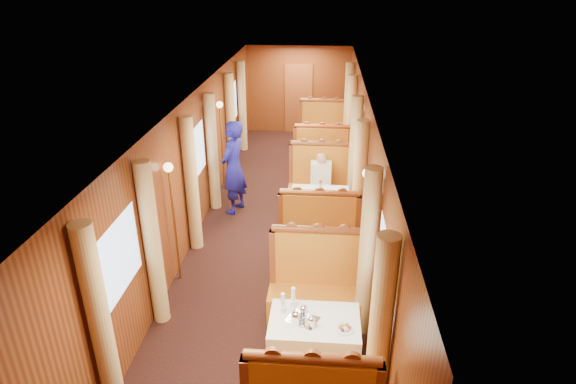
# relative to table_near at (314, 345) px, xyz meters

# --- Properties ---
(floor) EXTENTS (3.00, 12.00, 0.01)m
(floor) POSITION_rel_table_near_xyz_m (-0.75, 3.50, -0.38)
(floor) COLOR black
(floor) RESTS_ON ground
(ceiling) EXTENTS (3.00, 12.00, 0.01)m
(ceiling) POSITION_rel_table_near_xyz_m (-0.75, 3.50, 2.12)
(ceiling) COLOR silver
(ceiling) RESTS_ON wall_left
(wall_far) EXTENTS (3.00, 0.01, 2.50)m
(wall_far) POSITION_rel_table_near_xyz_m (-0.75, 9.50, 0.88)
(wall_far) COLOR brown
(wall_far) RESTS_ON floor
(wall_left) EXTENTS (0.01, 12.00, 2.50)m
(wall_left) POSITION_rel_table_near_xyz_m (-2.25, 3.50, 0.88)
(wall_left) COLOR brown
(wall_left) RESTS_ON floor
(wall_right) EXTENTS (0.01, 12.00, 2.50)m
(wall_right) POSITION_rel_table_near_xyz_m (0.75, 3.50, 0.88)
(wall_right) COLOR brown
(wall_right) RESTS_ON floor
(doorway_far) EXTENTS (0.80, 0.04, 2.00)m
(doorway_far) POSITION_rel_table_near_xyz_m (-0.75, 9.47, 0.62)
(doorway_far) COLOR brown
(doorway_far) RESTS_ON floor
(table_near) EXTENTS (1.05, 0.72, 0.75)m
(table_near) POSITION_rel_table_near_xyz_m (0.00, 0.00, 0.00)
(table_near) COLOR white
(table_near) RESTS_ON floor
(banquette_near_aft) EXTENTS (1.30, 0.55, 1.34)m
(banquette_near_aft) POSITION_rel_table_near_xyz_m (0.00, 1.01, 0.05)
(banquette_near_aft) COLOR #B54B14
(banquette_near_aft) RESTS_ON floor
(table_mid) EXTENTS (1.05, 0.72, 0.75)m
(table_mid) POSITION_rel_table_near_xyz_m (0.00, 3.50, 0.00)
(table_mid) COLOR white
(table_mid) RESTS_ON floor
(banquette_mid_fwd) EXTENTS (1.30, 0.55, 1.34)m
(banquette_mid_fwd) POSITION_rel_table_near_xyz_m (0.00, 2.49, 0.05)
(banquette_mid_fwd) COLOR #B54B14
(banquette_mid_fwd) RESTS_ON floor
(banquette_mid_aft) EXTENTS (1.30, 0.55, 1.34)m
(banquette_mid_aft) POSITION_rel_table_near_xyz_m (0.00, 4.51, 0.05)
(banquette_mid_aft) COLOR #B54B14
(banquette_mid_aft) RESTS_ON floor
(table_far) EXTENTS (1.05, 0.72, 0.75)m
(table_far) POSITION_rel_table_near_xyz_m (0.00, 7.00, 0.00)
(table_far) COLOR white
(table_far) RESTS_ON floor
(banquette_far_fwd) EXTENTS (1.30, 0.55, 1.34)m
(banquette_far_fwd) POSITION_rel_table_near_xyz_m (0.00, 5.99, 0.05)
(banquette_far_fwd) COLOR #B54B14
(banquette_far_fwd) RESTS_ON floor
(banquette_far_aft) EXTENTS (1.30, 0.55, 1.34)m
(banquette_far_aft) POSITION_rel_table_near_xyz_m (0.00, 8.01, 0.05)
(banquette_far_aft) COLOR #B54B14
(banquette_far_aft) RESTS_ON floor
(tea_tray) EXTENTS (0.42, 0.38, 0.01)m
(tea_tray) POSITION_rel_table_near_xyz_m (-0.14, -0.01, 0.38)
(tea_tray) COLOR silver
(tea_tray) RESTS_ON table_near
(teapot_left) EXTENTS (0.19, 0.15, 0.14)m
(teapot_left) POSITION_rel_table_near_xyz_m (-0.21, -0.10, 0.44)
(teapot_left) COLOR silver
(teapot_left) RESTS_ON tea_tray
(teapot_right) EXTENTS (0.14, 0.11, 0.11)m
(teapot_right) POSITION_rel_table_near_xyz_m (-0.03, -0.13, 0.43)
(teapot_right) COLOR silver
(teapot_right) RESTS_ON tea_tray
(teapot_back) EXTENTS (0.17, 0.13, 0.12)m
(teapot_back) POSITION_rel_table_near_xyz_m (-0.13, 0.04, 0.44)
(teapot_back) COLOR silver
(teapot_back) RESTS_ON tea_tray
(fruit_plate) EXTENTS (0.21, 0.21, 0.05)m
(fruit_plate) POSITION_rel_table_near_xyz_m (0.34, -0.14, 0.39)
(fruit_plate) COLOR white
(fruit_plate) RESTS_ON table_near
(cup_inboard) EXTENTS (0.08, 0.08, 0.26)m
(cup_inboard) POSITION_rel_table_near_xyz_m (-0.38, 0.11, 0.48)
(cup_inboard) COLOR white
(cup_inboard) RESTS_ON table_near
(cup_outboard) EXTENTS (0.08, 0.08, 0.26)m
(cup_outboard) POSITION_rel_table_near_xyz_m (-0.26, 0.23, 0.48)
(cup_outboard) COLOR white
(cup_outboard) RESTS_ON table_near
(rose_vase_mid) EXTENTS (0.06, 0.06, 0.36)m
(rose_vase_mid) POSITION_rel_table_near_xyz_m (0.00, 3.49, 0.55)
(rose_vase_mid) COLOR silver
(rose_vase_mid) RESTS_ON table_mid
(rose_vase_far) EXTENTS (0.06, 0.06, 0.36)m
(rose_vase_far) POSITION_rel_table_near_xyz_m (-0.04, 7.03, 0.55)
(rose_vase_far) COLOR silver
(rose_vase_far) RESTS_ON table_far
(window_left_near) EXTENTS (0.01, 1.20, 0.90)m
(window_left_near) POSITION_rel_table_near_xyz_m (-2.24, 0.00, 1.07)
(window_left_near) COLOR #94ADD0
(window_left_near) RESTS_ON wall_left
(curtain_left_near_a) EXTENTS (0.22, 0.22, 2.35)m
(curtain_left_near_a) POSITION_rel_table_near_xyz_m (-2.13, -0.78, 0.80)
(curtain_left_near_a) COLOR #DAB26F
(curtain_left_near_a) RESTS_ON floor
(curtain_left_near_b) EXTENTS (0.22, 0.22, 2.35)m
(curtain_left_near_b) POSITION_rel_table_near_xyz_m (-2.13, 0.78, 0.80)
(curtain_left_near_b) COLOR #DAB26F
(curtain_left_near_b) RESTS_ON floor
(window_right_near) EXTENTS (0.01, 1.20, 0.90)m
(window_right_near) POSITION_rel_table_near_xyz_m (0.74, 0.00, 1.07)
(window_right_near) COLOR #94ADD0
(window_right_near) RESTS_ON wall_right
(curtain_right_near_a) EXTENTS (0.22, 0.22, 2.35)m
(curtain_right_near_a) POSITION_rel_table_near_xyz_m (0.63, -0.78, 0.80)
(curtain_right_near_a) COLOR #DAB26F
(curtain_right_near_a) RESTS_ON floor
(curtain_right_near_b) EXTENTS (0.22, 0.22, 2.35)m
(curtain_right_near_b) POSITION_rel_table_near_xyz_m (0.63, 0.78, 0.80)
(curtain_right_near_b) COLOR #DAB26F
(curtain_right_near_b) RESTS_ON floor
(window_left_mid) EXTENTS (0.01, 1.20, 0.90)m
(window_left_mid) POSITION_rel_table_near_xyz_m (-2.24, 3.50, 1.07)
(window_left_mid) COLOR #94ADD0
(window_left_mid) RESTS_ON wall_left
(curtain_left_mid_a) EXTENTS (0.22, 0.22, 2.35)m
(curtain_left_mid_a) POSITION_rel_table_near_xyz_m (-2.13, 2.72, 0.80)
(curtain_left_mid_a) COLOR #DAB26F
(curtain_left_mid_a) RESTS_ON floor
(curtain_left_mid_b) EXTENTS (0.22, 0.22, 2.35)m
(curtain_left_mid_b) POSITION_rel_table_near_xyz_m (-2.13, 4.28, 0.80)
(curtain_left_mid_b) COLOR #DAB26F
(curtain_left_mid_b) RESTS_ON floor
(window_right_mid) EXTENTS (0.01, 1.20, 0.90)m
(window_right_mid) POSITION_rel_table_near_xyz_m (0.74, 3.50, 1.07)
(window_right_mid) COLOR #94ADD0
(window_right_mid) RESTS_ON wall_right
(curtain_right_mid_a) EXTENTS (0.22, 0.22, 2.35)m
(curtain_right_mid_a) POSITION_rel_table_near_xyz_m (0.63, 2.72, 0.80)
(curtain_right_mid_a) COLOR #DAB26F
(curtain_right_mid_a) RESTS_ON floor
(curtain_right_mid_b) EXTENTS (0.22, 0.22, 2.35)m
(curtain_right_mid_b) POSITION_rel_table_near_xyz_m (0.63, 4.28, 0.80)
(curtain_right_mid_b) COLOR #DAB26F
(curtain_right_mid_b) RESTS_ON floor
(window_left_far) EXTENTS (0.01, 1.20, 0.90)m
(window_left_far) POSITION_rel_table_near_xyz_m (-2.24, 7.00, 1.07)
(window_left_far) COLOR #94ADD0
(window_left_far) RESTS_ON wall_left
(curtain_left_far_a) EXTENTS (0.22, 0.22, 2.35)m
(curtain_left_far_a) POSITION_rel_table_near_xyz_m (-2.13, 6.22, 0.80)
(curtain_left_far_a) COLOR #DAB26F
(curtain_left_far_a) RESTS_ON floor
(curtain_left_far_b) EXTENTS (0.22, 0.22, 2.35)m
(curtain_left_far_b) POSITION_rel_table_near_xyz_m (-2.13, 7.78, 0.80)
(curtain_left_far_b) COLOR #DAB26F
(curtain_left_far_b) RESTS_ON floor
(window_right_far) EXTENTS (0.01, 1.20, 0.90)m
(window_right_far) POSITION_rel_table_near_xyz_m (0.74, 7.00, 1.07)
(window_right_far) COLOR #94ADD0
(window_right_far) RESTS_ON wall_right
(curtain_right_far_a) EXTENTS (0.22, 0.22, 2.35)m
(curtain_right_far_a) POSITION_rel_table_near_xyz_m (0.63, 6.22, 0.80)
(curtain_right_far_a) COLOR #DAB26F
(curtain_right_far_a) RESTS_ON floor
(curtain_right_far_b) EXTENTS (0.22, 0.22, 2.35)m
(curtain_right_far_b) POSITION_rel_table_near_xyz_m (0.63, 7.78, 0.80)
(curtain_right_far_b) COLOR #DAB26F
(curtain_right_far_b) RESTS_ON floor
(sconce_left_fore) EXTENTS (0.14, 0.14, 1.95)m
(sconce_left_fore) POSITION_rel_table_near_xyz_m (-2.15, 1.75, 1.01)
(sconce_left_fore) COLOR #BF8C3F
(sconce_left_fore) RESTS_ON floor
(sconce_right_fore) EXTENTS (0.14, 0.14, 1.95)m
(sconce_right_fore) POSITION_rel_table_near_xyz_m (0.65, 1.75, 1.01)
(sconce_right_fore) COLOR #BF8C3F
(sconce_right_fore) RESTS_ON floor
(sconce_left_aft) EXTENTS (0.14, 0.14, 1.95)m
(sconce_left_aft) POSITION_rel_table_near_xyz_m (-2.15, 5.25, 1.01)
(sconce_left_aft) COLOR #BF8C3F
(sconce_left_aft) RESTS_ON floor
(sconce_right_aft) EXTENTS (0.14, 0.14, 1.95)m
(sconce_right_aft) POSITION_rel_table_near_xyz_m (0.65, 5.25, 1.01)
(sconce_right_aft) COLOR #BF8C3F
(sconce_right_aft) RESTS_ON floor
(steward) EXTENTS (0.64, 0.79, 1.87)m
(steward) POSITION_rel_table_near_xyz_m (-1.70, 4.13, 0.56)
(steward) COLOR navy
(steward) RESTS_ON floor
(passenger) EXTENTS (0.40, 0.44, 0.76)m
(passenger) POSITION_rel_table_near_xyz_m (-0.00, 4.28, 0.37)
(passenger) COLOR beige
(passenger) RESTS_ON banquette_mid_aft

